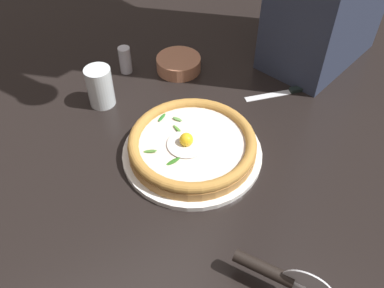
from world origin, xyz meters
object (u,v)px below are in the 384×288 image
object	(u,v)px
pepper_shaker	(125,60)
pizza	(192,144)
table_knife	(296,90)
side_bowl	(179,64)
pizza_cutter	(277,275)
drinking_glass	(101,89)

from	to	relation	value
pepper_shaker	pizza	bearing A→B (deg)	179.75
pizza	table_knife	size ratio (longest dim) A/B	1.33
side_bowl	pizza_cutter	distance (m)	0.64
side_bowl	table_knife	size ratio (longest dim) A/B	0.58
pizza	side_bowl	distance (m)	0.32
side_bowl	drinking_glass	bearing A→B (deg)	96.90
side_bowl	pepper_shaker	world-z (taller)	pepper_shaker
side_bowl	table_knife	distance (m)	0.32
pizza_cutter	table_knife	size ratio (longest dim) A/B	0.72
pizza	pepper_shaker	xyz separation A→B (m)	(0.35, -0.00, 0.00)
pizza	table_knife	distance (m)	0.35
pizza	pizza_cutter	bearing A→B (deg)	173.99
pizza	table_knife	bearing A→B (deg)	-80.56
side_bowl	pizza_cutter	world-z (taller)	pizza_cutter
pizza_cutter	drinking_glass	distance (m)	0.60
table_knife	pizza_cutter	bearing A→B (deg)	135.85
table_knife	pepper_shaker	xyz separation A→B (m)	(0.30, 0.34, 0.03)
table_knife	pizza	bearing A→B (deg)	99.44
drinking_glass	pepper_shaker	world-z (taller)	drinking_glass
pizza	drinking_glass	size ratio (longest dim) A/B	2.74
pizza_cutter	table_knife	bearing A→B (deg)	-44.15
side_bowl	pepper_shaker	size ratio (longest dim) A/B	1.62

